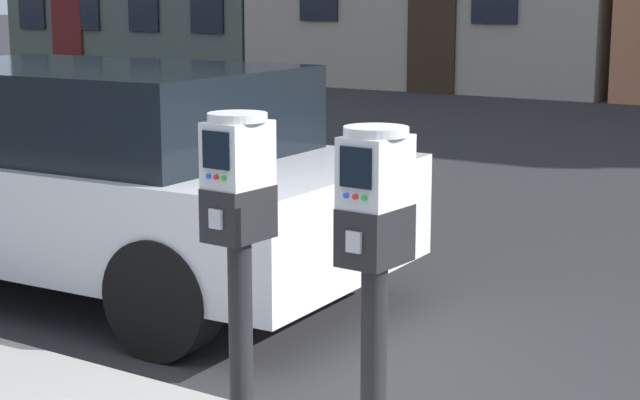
% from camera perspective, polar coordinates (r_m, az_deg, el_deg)
% --- Properties ---
extents(parking_meter_near_kerb, '(0.22, 0.26, 1.30)m').
position_cam_1_polar(parking_meter_near_kerb, '(3.78, -4.47, -1.31)').
color(parking_meter_near_kerb, black).
rests_on(parking_meter_near_kerb, sidewalk_slab).
extents(parking_meter_twin_adjacent, '(0.22, 0.26, 1.29)m').
position_cam_1_polar(parking_meter_twin_adjacent, '(3.47, 3.02, -2.55)').
color(parking_meter_twin_adjacent, black).
rests_on(parking_meter_twin_adjacent, sidewalk_slab).
extents(parked_car_grey_estate, '(4.52, 2.06, 1.42)m').
position_cam_1_polar(parked_car_grey_estate, '(6.88, -13.72, 1.60)').
color(parked_car_grey_estate, silver).
rests_on(parked_car_grey_estate, ground_plane).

